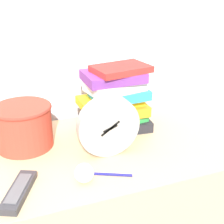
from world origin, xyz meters
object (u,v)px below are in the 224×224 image
object	(u,v)px
tv_remote	(19,191)
book_stack	(116,100)
desk_clock	(109,126)
basket	(23,125)
crumpled_paper_ball	(84,173)
pen	(111,174)

from	to	relation	value
tv_remote	book_stack	bearing A→B (deg)	35.18
desk_clock	basket	distance (m)	0.30
crumpled_paper_ball	pen	bearing A→B (deg)	-0.57
book_stack	pen	bearing A→B (deg)	-113.97
crumpled_paper_ball	pen	xyz separation A→B (m)	(0.08, -0.00, -0.02)
tv_remote	pen	world-z (taller)	tv_remote
crumpled_paper_ball	desk_clock	bearing A→B (deg)	45.03
desk_clock	tv_remote	size ratio (longest dim) A/B	1.17
pen	crumpled_paper_ball	bearing A→B (deg)	179.43
desk_clock	tv_remote	bearing A→B (deg)	-159.65
basket	book_stack	bearing A→B (deg)	1.43
desk_clock	pen	xyz separation A→B (m)	(-0.04, -0.12, -0.10)
book_stack	crumpled_paper_ball	bearing A→B (deg)	-126.44
desk_clock	book_stack	distance (m)	0.19
basket	pen	bearing A→B (deg)	-51.63
book_stack	crumpled_paper_ball	distance (m)	0.37
book_stack	pen	size ratio (longest dim) A/B	2.33
tv_remote	crumpled_paper_ball	world-z (taller)	crumpled_paper_ball
tv_remote	pen	bearing A→B (deg)	-1.58
book_stack	desk_clock	bearing A→B (deg)	-118.86
book_stack	tv_remote	world-z (taller)	book_stack
book_stack	pen	world-z (taller)	book_stack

